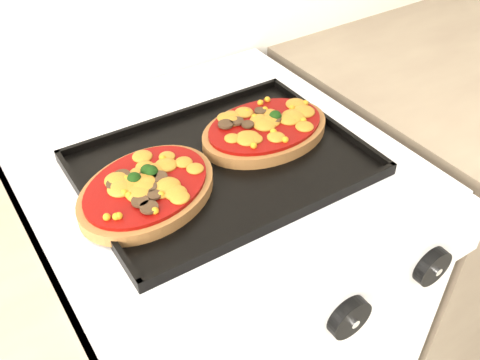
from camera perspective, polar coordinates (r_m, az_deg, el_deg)
stove at (r=1.21m, az=-2.42°, el=-15.16°), size 0.60×0.60×0.91m
control_panel at (r=0.74m, az=9.80°, el=-13.62°), size 0.60×0.02×0.09m
knob_center at (r=0.74m, az=11.55°, el=-14.18°), size 0.06×0.02×0.06m
knob_right at (r=0.83m, az=19.80°, el=-8.69°), size 0.06×0.02×0.06m
baking_tray at (r=0.85m, az=-1.86°, el=1.90°), size 0.44×0.33×0.02m
pizza_left at (r=0.79m, az=-9.90°, el=-0.84°), size 0.27×0.23×0.03m
pizza_right at (r=0.90m, az=2.68°, el=5.53°), size 0.23×0.16×0.03m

